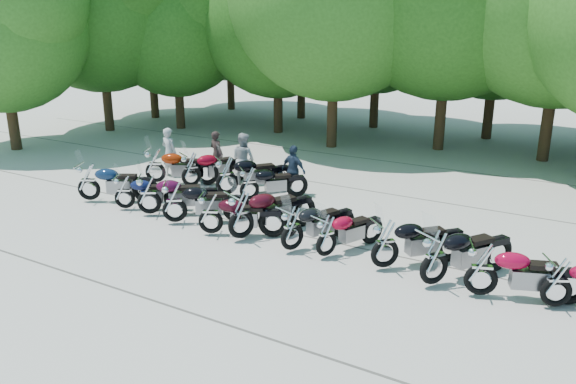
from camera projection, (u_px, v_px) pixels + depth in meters
The scene contains 29 objects.
ground at pixel (256, 252), 13.26m from camera, with size 90.00×90.00×0.00m, color gray.
tree_0 at pixel (148, 16), 29.82m from camera, with size 7.50×7.50×9.21m.
tree_1 at pixel (175, 24), 26.86m from camera, with size 6.97×6.97×8.55m.
tree_2 at pixel (278, 18), 25.78m from camera, with size 7.31×7.31×8.97m.
tree_9 at pixel (229, 15), 32.68m from camera, with size 7.59×7.59×9.32m.
tree_10 at pixel (302, 12), 29.58m from camera, with size 7.78×7.78×9.55m.
tree_11 at pixel (378, 14), 26.98m from camera, with size 7.56×7.56×9.28m.
tree_12 at pixel (500, 8), 24.24m from camera, with size 7.88×7.88×9.67m.
tree_17 at pixel (98, 2), 26.02m from camera, with size 8.31×8.31×10.20m.
motorcycle_0 at pixel (88, 181), 16.72m from camera, with size 0.72×2.37×1.34m, color #0D1E3A, non-canonical shape.
motorcycle_1 at pixel (124, 191), 16.04m from camera, with size 0.62×2.04×1.15m, color #0C1338, non-canonical shape.
motorcycle_2 at pixel (149, 193), 15.54m from camera, with size 0.71×2.33×1.31m, color #3C0824, non-canonical shape.
motorcycle_3 at pixel (174, 201), 14.90m from camera, with size 0.70×2.31×1.31m, color black, non-canonical shape.
motorcycle_4 at pixel (210, 212), 14.13m from camera, with size 0.67×2.20×1.24m, color black, non-canonical shape.
motorcycle_5 at pixel (241, 214), 13.78m from camera, with size 0.76×2.51×1.42m, color #360710, non-canonical shape.
motorcycle_6 at pixel (292, 227), 13.11m from camera, with size 0.67×2.22×1.25m, color black, non-canonical shape.
motorcycle_7 at pixel (326, 235), 12.79m from camera, with size 0.62×2.04×1.15m, color maroon, non-canonical shape.
motorcycle_8 at pixel (385, 242), 12.16m from camera, with size 0.70×2.30×1.30m, color black, non-canonical shape.
motorcycle_9 at pixel (435, 256), 11.37m from camera, with size 0.73×2.41×1.36m, color black, non-canonical shape.
motorcycle_10 at pixel (482, 268), 10.93m from camera, with size 0.69×2.27×1.28m, color maroon, non-canonical shape.
motorcycle_11 at pixel (558, 281), 10.51m from camera, with size 0.63×2.07×1.17m, color maroon, non-canonical shape.
motorcycle_12 at pixel (155, 164), 18.57m from camera, with size 0.73×2.40×1.36m, color maroon, non-canonical shape.
motorcycle_13 at pixel (191, 168), 18.13m from camera, with size 0.72×2.36×1.33m, color maroon, non-canonical shape.
motorcycle_14 at pixel (227, 175), 17.25m from camera, with size 0.76×2.49×1.41m, color black, non-canonical shape.
motorcycle_15 at pixel (249, 183), 16.80m from camera, with size 0.64×2.10×1.19m, color black, non-canonical shape.
rider_0 at pixel (169, 152), 19.41m from camera, with size 0.63×0.41×1.73m, color #9F9FA2.
rider_1 at pixel (243, 159), 18.49m from camera, with size 0.84×0.66×1.74m, color #97989A.
rider_2 at pixel (294, 170), 17.38m from camera, with size 0.93×0.39×1.58m, color #1E2B3F.
rider_3 at pixel (217, 154), 19.50m from camera, with size 0.58×0.38×1.60m, color black.
Camera 1 is at (6.89, -10.16, 5.29)m, focal length 35.00 mm.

